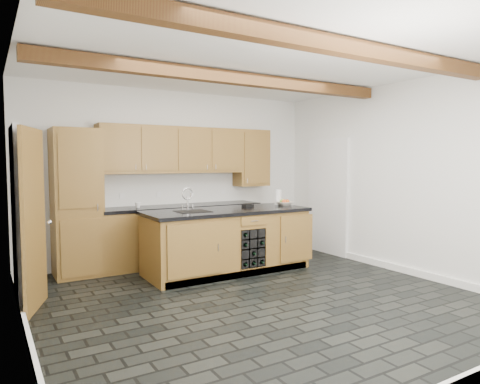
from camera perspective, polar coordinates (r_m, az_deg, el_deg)
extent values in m
plane|color=black|center=(5.29, 2.39, -13.92)|extent=(5.00, 5.00, 0.00)
plane|color=white|center=(7.26, -8.49, 2.16)|extent=(5.00, 0.00, 5.00)
plane|color=white|center=(4.22, -27.24, 0.47)|extent=(0.00, 5.00, 5.00)
plane|color=white|center=(6.74, 20.49, 1.82)|extent=(0.00, 5.00, 5.00)
plane|color=white|center=(5.17, 2.49, 17.12)|extent=(5.00, 5.00, 0.00)
cube|color=brown|center=(4.22, 11.99, 18.63)|extent=(4.90, 0.15, 0.15)
cube|color=brown|center=(5.65, -0.99, 14.95)|extent=(4.90, 0.15, 0.15)
cube|color=white|center=(4.50, -26.40, -16.95)|extent=(0.04, 5.00, 0.10)
cube|color=white|center=(6.91, 20.11, -9.45)|extent=(0.04, 5.00, 0.10)
cube|color=white|center=(5.54, -27.68, -2.75)|extent=(0.06, 0.94, 2.04)
cube|color=olive|center=(5.21, -25.80, -3.31)|extent=(0.31, 0.77, 2.00)
cube|color=white|center=(7.77, 11.61, -0.56)|extent=(0.06, 0.98, 2.04)
cube|color=black|center=(7.79, 11.74, -0.70)|extent=(0.02, 0.86, 1.96)
cube|color=olive|center=(6.53, -20.94, -1.34)|extent=(0.65, 0.60, 2.10)
cube|color=olive|center=(7.07, -7.66, -5.71)|extent=(2.60, 0.60, 0.88)
cube|color=black|center=(7.00, -7.70, -1.95)|extent=(2.64, 0.62, 0.05)
cube|color=white|center=(7.25, -8.62, 0.50)|extent=(2.60, 0.02, 0.52)
cube|color=olive|center=(7.05, -8.92, 5.56)|extent=(2.40, 0.35, 0.75)
cube|color=olive|center=(7.73, 1.48, 4.54)|extent=(0.60, 0.35, 1.00)
cube|color=olive|center=(6.41, -1.77, -6.67)|extent=(2.40, 0.90, 0.88)
cube|color=black|center=(6.34, -1.78, -2.54)|extent=(2.46, 0.96, 0.05)
cube|color=olive|center=(5.68, -5.88, -7.68)|extent=(0.80, 0.02, 0.70)
cube|color=olive|center=(6.55, 7.56, -6.13)|extent=(0.60, 0.02, 0.70)
cube|color=black|center=(6.25, 1.09, -7.33)|extent=(0.42, 0.30, 0.56)
cylinder|color=black|center=(6.23, 1.28, -8.02)|extent=(0.07, 0.26, 0.07)
cylinder|color=black|center=(6.13, 0.17, -6.88)|extent=(0.07, 0.26, 0.07)
cylinder|color=black|center=(6.10, 0.17, -5.59)|extent=(0.07, 0.26, 0.07)
cylinder|color=black|center=(6.19, 0.17, -9.43)|extent=(0.07, 0.26, 0.07)
cylinder|color=black|center=(6.33, 2.37, -9.12)|extent=(0.07, 0.26, 0.07)
cylinder|color=black|center=(6.27, 2.37, -6.63)|extent=(0.07, 0.26, 0.07)
cylinder|color=black|center=(6.26, 1.28, -9.28)|extent=(0.07, 0.26, 0.07)
cube|color=black|center=(6.09, -6.30, -2.64)|extent=(0.45, 0.40, 0.02)
cylinder|color=silver|center=(6.24, -7.00, -1.52)|extent=(0.02, 0.02, 0.20)
torus|color=silver|center=(6.23, -7.01, -0.24)|extent=(0.18, 0.02, 0.18)
cylinder|color=silver|center=(6.22, -7.67, -2.10)|extent=(0.02, 0.02, 0.08)
cylinder|color=silver|center=(6.28, -6.33, -2.03)|extent=(0.02, 0.02, 0.08)
cube|color=black|center=(6.65, 1.05, -1.85)|extent=(0.20, 0.14, 0.04)
cylinder|color=black|center=(6.64, 1.05, -1.62)|extent=(0.12, 0.12, 0.01)
imported|color=beige|center=(6.93, 5.99, -1.54)|extent=(0.27, 0.27, 0.06)
sphere|color=red|center=(6.96, 6.32, -1.26)|extent=(0.07, 0.07, 0.07)
sphere|color=#F5B015|center=(6.98, 5.86, -1.24)|extent=(0.07, 0.07, 0.07)
sphere|color=olive|center=(6.93, 5.58, -1.27)|extent=(0.07, 0.07, 0.07)
sphere|color=#D54D20|center=(6.88, 5.86, -1.31)|extent=(0.07, 0.07, 0.07)
sphere|color=#C75816|center=(6.90, 6.33, -1.30)|extent=(0.07, 0.07, 0.07)
cylinder|color=white|center=(7.04, 5.10, -0.68)|extent=(0.11, 0.11, 0.25)
imported|color=white|center=(6.72, -13.47, -1.70)|extent=(0.09, 0.09, 0.08)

